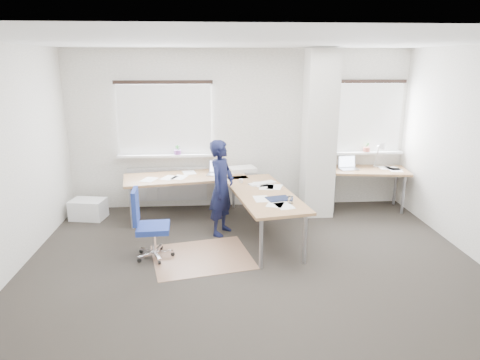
{
  "coord_description": "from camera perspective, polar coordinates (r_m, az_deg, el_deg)",
  "views": [
    {
      "loc": [
        -0.52,
        -5.04,
        2.59
      ],
      "look_at": [
        -0.1,
        0.9,
        0.92
      ],
      "focal_mm": 32.0,
      "sensor_mm": 36.0,
      "label": 1
    }
  ],
  "objects": [
    {
      "name": "ground",
      "position": [
        5.69,
        1.69,
        -11.45
      ],
      "size": [
        6.0,
        6.0,
        0.0
      ],
      "primitive_type": "plane",
      "color": "black",
      "rests_on": "ground"
    },
    {
      "name": "room_shell",
      "position": [
        5.6,
        3.24,
        6.95
      ],
      "size": [
        6.04,
        5.04,
        2.82
      ],
      "color": "#BCB7AB",
      "rests_on": "ground"
    },
    {
      "name": "floor_mat",
      "position": [
        5.96,
        -5.08,
        -10.17
      ],
      "size": [
        1.5,
        1.35,
        0.01
      ],
      "primitive_type": "cube",
      "rotation": [
        0.0,
        0.0,
        0.21
      ],
      "color": "#8A634B",
      "rests_on": "ground"
    },
    {
      "name": "white_crate",
      "position": [
        7.7,
        -19.57,
        -3.68
      ],
      "size": [
        0.61,
        0.48,
        0.33
      ],
      "primitive_type": "cube",
      "rotation": [
        0.0,
        0.0,
        -0.18
      ],
      "color": "white",
      "rests_on": "ground"
    },
    {
      "name": "desk_main",
      "position": [
        6.74,
        -2.02,
        -0.74
      ],
      "size": [
        2.82,
        2.63,
        0.96
      ],
      "rotation": [
        0.0,
        0.0,
        0.17
      ],
      "color": "olive",
      "rests_on": "ground"
    },
    {
      "name": "desk_side",
      "position": [
        7.94,
        16.51,
        1.09
      ],
      "size": [
        1.48,
        0.88,
        1.22
      ],
      "rotation": [
        0.0,
        0.0,
        -0.13
      ],
      "color": "olive",
      "rests_on": "ground"
    },
    {
      "name": "task_chair",
      "position": [
        5.94,
        -11.78,
        -7.7
      ],
      "size": [
        0.53,
        0.52,
        0.98
      ],
      "rotation": [
        0.0,
        0.0,
        0.05
      ],
      "color": "navy",
      "rests_on": "ground"
    },
    {
      "name": "person",
      "position": [
        6.48,
        -2.48,
        -1.05
      ],
      "size": [
        0.55,
        0.64,
        1.47
      ],
      "primitive_type": "imported",
      "rotation": [
        0.0,
        0.0,
        1.1
      ],
      "color": "black",
      "rests_on": "ground"
    }
  ]
}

